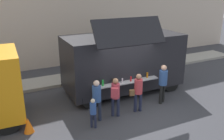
{
  "coord_description": "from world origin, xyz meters",
  "views": [
    {
      "loc": [
        -5.13,
        -7.98,
        4.86
      ],
      "look_at": [
        -0.35,
        1.41,
        1.3
      ],
      "focal_mm": 39.64,
      "sensor_mm": 36.0,
      "label": 1
    }
  ],
  "objects_px": {
    "customer_rear_waiting": "(97,97)",
    "child_near_queue": "(93,111)",
    "food_truck_main": "(123,61)",
    "traffic_cone_orange": "(28,125)",
    "customer_front_ordering": "(138,90)",
    "customer_extra_browsing": "(163,81)",
    "trash_bin": "(162,59)",
    "customer_mid_with_backpack": "(115,94)"
  },
  "relations": [
    {
      "from": "trash_bin",
      "to": "customer_front_ordering",
      "type": "relative_size",
      "value": 0.57
    },
    {
      "from": "customer_extra_browsing",
      "to": "customer_front_ordering",
      "type": "bearing_deg",
      "value": 73.95
    },
    {
      "from": "trash_bin",
      "to": "child_near_queue",
      "type": "height_order",
      "value": "child_near_queue"
    },
    {
      "from": "trash_bin",
      "to": "customer_rear_waiting",
      "type": "relative_size",
      "value": 0.57
    },
    {
      "from": "trash_bin",
      "to": "customer_rear_waiting",
      "type": "bearing_deg",
      "value": -145.89
    },
    {
      "from": "trash_bin",
      "to": "customer_front_ordering",
      "type": "xyz_separation_m",
      "value": [
        -4.69,
        -4.46,
        0.5
      ]
    },
    {
      "from": "food_truck_main",
      "to": "child_near_queue",
      "type": "xyz_separation_m",
      "value": [
        -2.62,
        -2.47,
        -0.83
      ]
    },
    {
      "from": "customer_front_ordering",
      "to": "customer_rear_waiting",
      "type": "xyz_separation_m",
      "value": [
        -1.76,
        0.09,
        0.01
      ]
    },
    {
      "from": "traffic_cone_orange",
      "to": "customer_rear_waiting",
      "type": "bearing_deg",
      "value": -7.55
    },
    {
      "from": "trash_bin",
      "to": "customer_front_ordering",
      "type": "bearing_deg",
      "value": -136.47
    },
    {
      "from": "trash_bin",
      "to": "child_near_queue",
      "type": "xyz_separation_m",
      "value": [
        -6.78,
        -4.79,
        0.22
      ]
    },
    {
      "from": "food_truck_main",
      "to": "customer_extra_browsing",
      "type": "bearing_deg",
      "value": -65.12
    },
    {
      "from": "customer_front_ordering",
      "to": "trash_bin",
      "type": "bearing_deg",
      "value": -31.04
    },
    {
      "from": "traffic_cone_orange",
      "to": "trash_bin",
      "type": "distance_m",
      "value": 9.8
    },
    {
      "from": "customer_extra_browsing",
      "to": "customer_rear_waiting",
      "type": "bearing_deg",
      "value": 68.19
    },
    {
      "from": "trash_bin",
      "to": "customer_front_ordering",
      "type": "height_order",
      "value": "customer_front_ordering"
    },
    {
      "from": "food_truck_main",
      "to": "customer_front_ordering",
      "type": "xyz_separation_m",
      "value": [
        -0.53,
        -2.14,
        -0.55
      ]
    },
    {
      "from": "customer_rear_waiting",
      "to": "customer_extra_browsing",
      "type": "bearing_deg",
      "value": -49.91
    },
    {
      "from": "customer_rear_waiting",
      "to": "customer_extra_browsing",
      "type": "relative_size",
      "value": 0.94
    },
    {
      "from": "customer_front_ordering",
      "to": "child_near_queue",
      "type": "distance_m",
      "value": 2.13
    },
    {
      "from": "trash_bin",
      "to": "customer_extra_browsing",
      "type": "xyz_separation_m",
      "value": [
        -3.31,
        -4.28,
        0.57
      ]
    },
    {
      "from": "food_truck_main",
      "to": "customer_extra_browsing",
      "type": "distance_m",
      "value": 2.18
    },
    {
      "from": "customer_rear_waiting",
      "to": "child_near_queue",
      "type": "distance_m",
      "value": 0.61
    },
    {
      "from": "food_truck_main",
      "to": "customer_front_ordering",
      "type": "bearing_deg",
      "value": -102.69
    },
    {
      "from": "customer_extra_browsing",
      "to": "trash_bin",
      "type": "bearing_deg",
      "value": -61.24
    },
    {
      "from": "customer_rear_waiting",
      "to": "child_near_queue",
      "type": "relative_size",
      "value": 1.43
    },
    {
      "from": "traffic_cone_orange",
      "to": "customer_front_ordering",
      "type": "bearing_deg",
      "value": -5.61
    },
    {
      "from": "child_near_queue",
      "to": "customer_rear_waiting",
      "type": "bearing_deg",
      "value": 8.35
    },
    {
      "from": "food_truck_main",
      "to": "trash_bin",
      "type": "height_order",
      "value": "food_truck_main"
    },
    {
      "from": "food_truck_main",
      "to": "customer_rear_waiting",
      "type": "relative_size",
      "value": 3.42
    },
    {
      "from": "customer_rear_waiting",
      "to": "trash_bin",
      "type": "bearing_deg",
      "value": -17.51
    },
    {
      "from": "food_truck_main",
      "to": "traffic_cone_orange",
      "type": "bearing_deg",
      "value": -158.78
    },
    {
      "from": "traffic_cone_orange",
      "to": "customer_mid_with_backpack",
      "type": "height_order",
      "value": "customer_mid_with_backpack"
    },
    {
      "from": "traffic_cone_orange",
      "to": "customer_extra_browsing",
      "type": "height_order",
      "value": "customer_extra_browsing"
    },
    {
      "from": "food_truck_main",
      "to": "customer_front_ordering",
      "type": "height_order",
      "value": "food_truck_main"
    },
    {
      "from": "traffic_cone_orange",
      "to": "child_near_queue",
      "type": "relative_size",
      "value": 0.48
    },
    {
      "from": "customer_front_ordering",
      "to": "customer_mid_with_backpack",
      "type": "distance_m",
      "value": 1.0
    },
    {
      "from": "food_truck_main",
      "to": "customer_rear_waiting",
      "type": "distance_m",
      "value": 3.12
    },
    {
      "from": "child_near_queue",
      "to": "traffic_cone_orange",
      "type": "bearing_deg",
      "value": 117.17
    },
    {
      "from": "food_truck_main",
      "to": "child_near_queue",
      "type": "bearing_deg",
      "value": -135.37
    },
    {
      "from": "customer_mid_with_backpack",
      "to": "trash_bin",
      "type": "bearing_deg",
      "value": -17.52
    },
    {
      "from": "traffic_cone_orange",
      "to": "customer_extra_browsing",
      "type": "bearing_deg",
      "value": -2.38
    }
  ]
}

